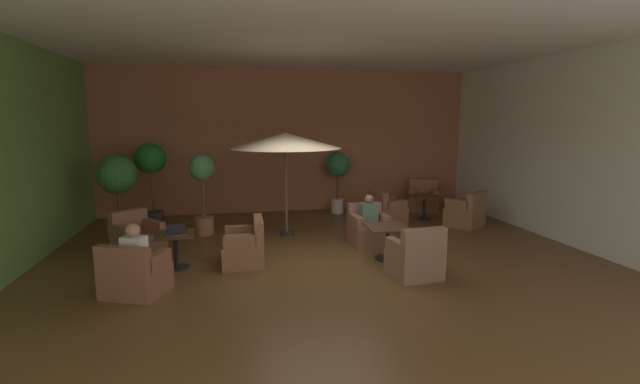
# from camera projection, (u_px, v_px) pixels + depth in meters

# --- Properties ---
(ground_plane) EXTENTS (10.42, 9.26, 0.02)m
(ground_plane) POSITION_uv_depth(u_px,v_px,m) (325.00, 261.00, 7.99)
(ground_plane) COLOR brown
(wall_back_brick) EXTENTS (10.42, 0.08, 3.93)m
(wall_back_brick) POSITION_uv_depth(u_px,v_px,m) (290.00, 141.00, 12.10)
(wall_back_brick) COLOR #A06142
(wall_back_brick) RESTS_ON ground_plane
(wall_right_plain) EXTENTS (0.08, 9.26, 3.93)m
(wall_right_plain) POSITION_uv_depth(u_px,v_px,m) (576.00, 150.00, 8.71)
(wall_right_plain) COLOR silver
(wall_right_plain) RESTS_ON ground_plane
(ceiling_slab) EXTENTS (10.42, 9.26, 0.06)m
(ceiling_slab) POSITION_uv_depth(u_px,v_px,m) (326.00, 36.00, 7.33)
(ceiling_slab) COLOR silver
(ceiling_slab) RESTS_ON wall_back_brick
(cafe_table_front_left) EXTENTS (0.70, 0.70, 0.63)m
(cafe_table_front_left) POSITION_uv_depth(u_px,v_px,m) (176.00, 243.00, 7.51)
(cafe_table_front_left) COLOR black
(cafe_table_front_left) RESTS_ON ground_plane
(armchair_front_left_north) EXTENTS (1.03, 0.98, 0.80)m
(armchair_front_left_north) POSITION_uv_depth(u_px,v_px,m) (135.00, 275.00, 6.38)
(armchair_front_left_north) COLOR brown
(armchair_front_left_north) RESTS_ON ground_plane
(armchair_front_left_east) EXTENTS (0.74, 0.83, 0.84)m
(armchair_front_left_east) POSITION_uv_depth(u_px,v_px,m) (245.00, 247.00, 7.73)
(armchair_front_left_east) COLOR brown
(armchair_front_left_east) RESTS_ON ground_plane
(armchair_front_left_south) EXTENTS (1.07, 1.07, 0.86)m
(armchair_front_left_south) POSITION_uv_depth(u_px,v_px,m) (137.00, 240.00, 8.22)
(armchair_front_left_south) COLOR brown
(armchair_front_left_south) RESTS_ON ground_plane
(cafe_table_front_right) EXTENTS (0.79, 0.79, 0.63)m
(cafe_table_front_right) POSITION_uv_depth(u_px,v_px,m) (387.00, 234.00, 8.00)
(cafe_table_front_right) COLOR black
(cafe_table_front_right) RESTS_ON ground_plane
(armchair_front_right_north) EXTENTS (0.76, 0.75, 0.83)m
(armchair_front_right_north) POSITION_uv_depth(u_px,v_px,m) (368.00, 229.00, 8.99)
(armchair_front_right_north) COLOR brown
(armchair_front_right_north) RESTS_ON ground_plane
(armchair_front_right_east) EXTENTS (0.83, 0.79, 0.88)m
(armchair_front_right_east) POSITION_uv_depth(u_px,v_px,m) (416.00, 259.00, 7.08)
(armchair_front_right_east) COLOR brown
(armchair_front_right_east) RESTS_ON ground_plane
(cafe_table_mid_center) EXTENTS (0.72, 0.72, 0.63)m
(cafe_table_mid_center) POSITION_uv_depth(u_px,v_px,m) (424.00, 201.00, 11.22)
(cafe_table_mid_center) COLOR black
(cafe_table_mid_center) RESTS_ON ground_plane
(armchair_mid_center_north) EXTENTS (1.07, 1.06, 0.87)m
(armchair_mid_center_north) POSITION_uv_depth(u_px,v_px,m) (466.00, 213.00, 10.48)
(armchair_mid_center_north) COLOR brown
(armchair_mid_center_north) RESTS_ON ground_plane
(armchair_mid_center_east) EXTENTS (1.05, 1.02, 0.87)m
(armchair_mid_center_east) POSITION_uv_depth(u_px,v_px,m) (423.00, 199.00, 12.36)
(armchair_mid_center_east) COLOR brown
(armchair_mid_center_east) RESTS_ON ground_plane
(armchair_mid_center_south) EXTENTS (0.88, 0.86, 0.82)m
(armchair_mid_center_south) POSITION_uv_depth(u_px,v_px,m) (387.00, 211.00, 10.80)
(armchair_mid_center_south) COLOR brown
(armchair_mid_center_south) RESTS_ON ground_plane
(patio_umbrella_tall_red) EXTENTS (2.44, 2.44, 2.28)m
(patio_umbrella_tall_red) POSITION_uv_depth(u_px,v_px,m) (286.00, 141.00, 9.42)
(patio_umbrella_tall_red) COLOR #2D2D2D
(patio_umbrella_tall_red) RESTS_ON ground_plane
(potted_tree_left_corner) EXTENTS (0.74, 0.74, 2.02)m
(potted_tree_left_corner) POSITION_uv_depth(u_px,v_px,m) (151.00, 167.00, 10.41)
(potted_tree_left_corner) COLOR #362D2F
(potted_tree_left_corner) RESTS_ON ground_plane
(potted_tree_mid_left) EXTENTS (0.59, 0.59, 1.81)m
(potted_tree_mid_left) POSITION_uv_depth(u_px,v_px,m) (203.00, 182.00, 9.63)
(potted_tree_mid_left) COLOR #AC6A44
(potted_tree_mid_left) RESTS_ON ground_plane
(potted_tree_mid_right) EXTENTS (0.85, 0.85, 1.82)m
(potted_tree_mid_right) POSITION_uv_depth(u_px,v_px,m) (117.00, 178.00, 9.37)
(potted_tree_mid_right) COLOR #AB6041
(potted_tree_mid_right) RESTS_ON ground_plane
(potted_tree_right_corner) EXTENTS (0.68, 0.68, 1.69)m
(potted_tree_right_corner) POSITION_uv_depth(u_px,v_px,m) (338.00, 170.00, 11.90)
(potted_tree_right_corner) COLOR silver
(potted_tree_right_corner) RESTS_ON ground_plane
(patron_blue_shirt) EXTENTS (0.35, 0.25, 0.63)m
(patron_blue_shirt) POSITION_uv_depth(u_px,v_px,m) (369.00, 212.00, 8.89)
(patron_blue_shirt) COLOR #4C6C54
(patron_blue_shirt) RESTS_ON ground_plane
(patron_by_window) EXTENTS (0.39, 0.33, 0.67)m
(patron_by_window) POSITION_uv_depth(u_px,v_px,m) (134.00, 248.00, 6.35)
(patron_by_window) COLOR silver
(patron_by_window) RESTS_ON ground_plane
(iced_drink_cup) EXTENTS (0.08, 0.08, 0.11)m
(iced_drink_cup) POSITION_uv_depth(u_px,v_px,m) (180.00, 231.00, 7.44)
(iced_drink_cup) COLOR white
(iced_drink_cup) RESTS_ON cafe_table_front_left
(open_laptop) EXTENTS (0.35, 0.28, 0.20)m
(open_laptop) POSITION_uv_depth(u_px,v_px,m) (176.00, 232.00, 7.36)
(open_laptop) COLOR #9EA0A5
(open_laptop) RESTS_ON cafe_table_front_left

